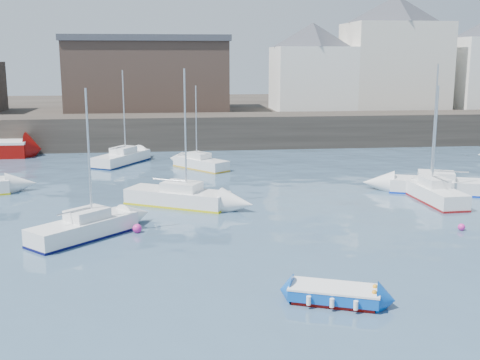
{
  "coord_description": "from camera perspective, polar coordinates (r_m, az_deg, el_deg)",
  "views": [
    {
      "loc": [
        -3.81,
        -20.92,
        8.32
      ],
      "look_at": [
        0.0,
        12.0,
        1.5
      ],
      "focal_mm": 45.0,
      "sensor_mm": 36.0,
      "label": 1
    }
  ],
  "objects": [
    {
      "name": "sailboat_h",
      "position": [
        48.37,
        -11.14,
        2.07
      ],
      "size": [
        4.39,
        5.81,
        7.29
      ],
      "color": "white",
      "rests_on": "ground"
    },
    {
      "name": "buoy_near",
      "position": [
        29.5,
        -9.71,
        -4.93
      ],
      "size": [
        0.44,
        0.44,
        0.44
      ],
      "primitive_type": "sphere",
      "color": "#D62493",
      "rests_on": "ground"
    },
    {
      "name": "sailboat_a",
      "position": [
        29.02,
        -14.59,
        -4.42
      ],
      "size": [
        4.97,
        4.97,
        6.93
      ],
      "color": "white",
      "rests_on": "ground"
    },
    {
      "name": "bldg_east_a",
      "position": [
        67.28,
        14.43,
        11.68
      ],
      "size": [
        13.36,
        13.36,
        11.8
      ],
      "color": "beige",
      "rests_on": "land_strip"
    },
    {
      "name": "buoy_far",
      "position": [
        37.47,
        -8.91,
        -1.34
      ],
      "size": [
        0.43,
        0.43,
        0.43
      ],
      "primitive_type": "sphere",
      "color": "#D62493",
      "rests_on": "ground"
    },
    {
      "name": "water",
      "position": [
        22.84,
        3.52,
        -9.76
      ],
      "size": [
        220.0,
        220.0,
        0.0
      ],
      "primitive_type": "plane",
      "color": "#2D4760",
      "rests_on": "ground"
    },
    {
      "name": "buoy_mid",
      "position": [
        31.37,
        20.24,
        -4.49
      ],
      "size": [
        0.35,
        0.35,
        0.35
      ],
      "primitive_type": "sphere",
      "color": "#D62493",
      "rests_on": "ground"
    },
    {
      "name": "land_strip",
      "position": [
        74.35,
        -3.66,
        6.26
      ],
      "size": [
        90.0,
        32.0,
        2.8
      ],
      "primitive_type": "cube",
      "color": "#28231E",
      "rests_on": "ground"
    },
    {
      "name": "blue_dinghy",
      "position": [
        21.26,
        8.94,
        -10.61
      ],
      "size": [
        3.36,
        2.37,
        0.59
      ],
      "color": "#7B0705",
      "rests_on": "ground"
    },
    {
      "name": "sailboat_d",
      "position": [
        39.39,
        18.44,
        -0.46
      ],
      "size": [
        6.49,
        4.02,
        7.89
      ],
      "color": "white",
      "rests_on": "ground"
    },
    {
      "name": "warehouse",
      "position": [
        63.98,
        -8.69,
        9.97
      ],
      "size": [
        16.4,
        10.4,
        7.6
      ],
      "color": "#3D2D26",
      "rests_on": "land_strip"
    },
    {
      "name": "quay_wall",
      "position": [
        56.47,
        -2.69,
        4.68
      ],
      "size": [
        90.0,
        5.0,
        3.0
      ],
      "primitive_type": "cube",
      "color": "#28231E",
      "rests_on": "ground"
    },
    {
      "name": "sailboat_c",
      "position": [
        36.73,
        18.03,
        -1.23
      ],
      "size": [
        1.87,
        5.16,
        6.7
      ],
      "color": "white",
      "rests_on": "ground"
    },
    {
      "name": "bldg_east_d",
      "position": [
        64.17,
        6.86,
        10.69
      ],
      "size": [
        11.14,
        11.14,
        8.95
      ],
      "color": "white",
      "rests_on": "land_strip"
    },
    {
      "name": "sailboat_f",
      "position": [
        45.5,
        -3.75,
        1.63
      ],
      "size": [
        4.19,
        4.68,
        6.21
      ],
      "color": "white",
      "rests_on": "ground"
    },
    {
      "name": "sailboat_b",
      "position": [
        34.35,
        -5.92,
        -1.59
      ],
      "size": [
        6.16,
        4.52,
        7.69
      ],
      "color": "white",
      "rests_on": "ground"
    }
  ]
}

